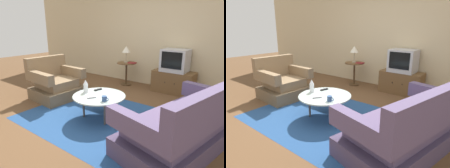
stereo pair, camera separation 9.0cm
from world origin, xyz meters
TOP-DOWN VIEW (x-y plane):
  - ground_plane at (0.00, 0.00)m, footprint 16.00×16.00m
  - back_wall at (0.00, 2.35)m, footprint 9.00×0.12m
  - area_rug at (0.07, -0.02)m, footprint 2.52×1.94m
  - armchair at (-1.34, 0.18)m, footprint 0.91×0.97m
  - couch at (1.47, -0.03)m, footprint 1.25×1.85m
  - coffee_table at (0.07, -0.02)m, footprint 0.87×0.87m
  - side_table at (-0.64, 1.89)m, footprint 0.49×0.49m
  - tv_stand at (0.56, 2.03)m, footprint 0.92×0.47m
  - television at (0.56, 2.02)m, footprint 0.56×0.46m
  - table_lamp at (-0.67, 1.91)m, footprint 0.22×0.22m
  - vase at (-0.22, -0.04)m, footprint 0.08×0.08m
  - mug at (0.30, -0.17)m, footprint 0.12×0.08m
  - tv_remote_dark at (-0.13, 0.18)m, footprint 0.07×0.16m
  - tv_remote_silver at (0.05, -0.18)m, footprint 0.12×0.15m
  - book at (-0.46, 1.87)m, footprint 0.19×0.15m

SIDE VIEW (x-z plane):
  - ground_plane at x=0.00m, z-range 0.00..0.00m
  - area_rug at x=0.07m, z-range 0.00..0.00m
  - tv_stand at x=0.56m, z-range 0.00..0.50m
  - couch at x=1.47m, z-range -0.14..0.72m
  - armchair at x=-1.34m, z-range -0.13..0.73m
  - coffee_table at x=0.07m, z-range 0.17..0.57m
  - tv_remote_dark at x=-0.13m, z-range 0.40..0.42m
  - tv_remote_silver at x=0.05m, z-range 0.40..0.42m
  - side_table at x=-0.64m, z-range 0.13..0.73m
  - mug at x=0.30m, z-range 0.40..0.48m
  - vase at x=-0.22m, z-range 0.40..0.62m
  - book at x=-0.46m, z-range 0.59..0.62m
  - television at x=0.56m, z-range 0.50..1.00m
  - table_lamp at x=-0.67m, z-range 0.71..1.12m
  - back_wall at x=0.00m, z-range 0.00..2.70m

